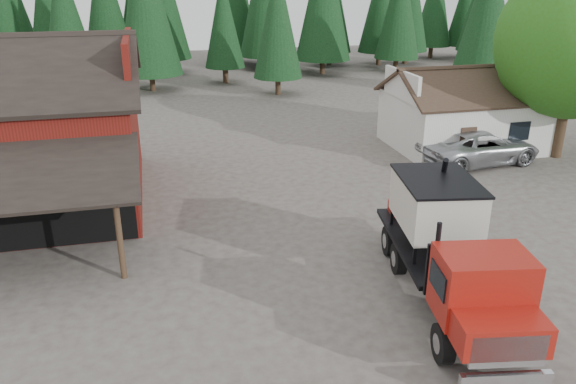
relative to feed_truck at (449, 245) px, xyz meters
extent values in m
plane|color=#4E433D|center=(-4.01, 1.61, -1.84)|extent=(120.00, 120.00, 0.00)
cube|color=maroon|center=(-9.01, 11.61, 4.16)|extent=(0.25, 7.00, 2.00)
cylinder|color=#382619|center=(-9.61, 3.71, -0.44)|extent=(0.20, 0.20, 2.80)
cube|color=silver|center=(8.99, 14.61, -0.34)|extent=(8.00, 6.00, 3.00)
cube|color=#38281E|center=(8.99, 13.11, 1.91)|extent=(8.60, 3.42, 1.80)
cube|color=#38281E|center=(8.99, 16.11, 1.91)|extent=(8.60, 3.42, 1.80)
cube|color=silver|center=(4.99, 14.61, 1.91)|extent=(0.20, 4.20, 1.50)
cube|color=silver|center=(12.99, 14.61, 1.91)|extent=(0.20, 4.20, 1.50)
cube|color=#38281E|center=(7.49, 11.59, -0.84)|extent=(0.90, 0.06, 2.00)
cube|color=black|center=(10.49, 11.59, -0.24)|extent=(1.20, 0.06, 1.00)
cylinder|color=#382619|center=(12.99, 11.61, -0.24)|extent=(0.60, 0.60, 3.20)
sphere|color=#2C6116|center=(12.99, 11.61, 4.36)|extent=(8.00, 8.00, 8.00)
sphere|color=#2C6116|center=(11.79, 12.41, 3.16)|extent=(4.40, 4.40, 4.40)
cylinder|color=#382619|center=(1.99, 31.61, -1.04)|extent=(0.44, 0.44, 1.60)
cone|color=black|center=(1.99, 31.61, 4.06)|extent=(3.96, 3.96, 9.00)
cylinder|color=#382619|center=(17.99, 27.61, -1.04)|extent=(0.44, 0.44, 1.60)
cone|color=black|center=(17.99, 27.61, 5.06)|extent=(4.84, 4.84, 11.00)
cylinder|color=#382619|center=(-8.01, 35.61, -1.04)|extent=(0.44, 0.44, 1.60)
cylinder|color=black|center=(-1.50, -2.67, -1.32)|extent=(0.51, 1.09, 1.05)
cylinder|color=black|center=(0.47, -3.02, -1.32)|extent=(0.51, 1.09, 1.05)
cylinder|color=black|center=(-0.70, 1.84, -1.32)|extent=(0.51, 1.09, 1.05)
cylinder|color=black|center=(1.28, 1.49, -1.32)|extent=(0.51, 1.09, 1.05)
cylinder|color=black|center=(-0.46, 3.16, -1.32)|extent=(0.51, 1.09, 1.05)
cylinder|color=black|center=(1.51, 2.81, -1.32)|extent=(0.51, 1.09, 1.05)
cube|color=black|center=(0.02, 0.16, -0.94)|extent=(2.48, 8.27, 0.38)
cube|color=silver|center=(-0.77, -4.30, -1.32)|extent=(2.19, 0.55, 0.43)
cube|color=silver|center=(-0.76, -4.21, -0.55)|extent=(1.80, 0.41, 0.86)
cube|color=#9C1911|center=(-0.66, -3.65, -0.41)|extent=(2.33, 1.60, 0.81)
cube|color=#9C1911|center=(-0.44, -2.42, 0.12)|extent=(2.54, 2.00, 1.77)
cube|color=black|center=(-0.57, -3.18, 0.40)|extent=(1.99, 0.43, 0.86)
cylinder|color=black|center=(-1.23, -1.41, 0.64)|extent=(0.16, 0.16, 1.72)
cube|color=black|center=(-0.27, -1.48, 0.07)|extent=(2.32, 0.52, 1.53)
cube|color=black|center=(0.26, 1.48, -0.68)|extent=(3.37, 5.88, 0.15)
cube|color=beige|center=(0.26, 1.48, 0.74)|extent=(2.72, 3.49, 1.53)
cone|color=beige|center=(0.26, 1.48, -0.22)|extent=(2.44, 2.44, 0.67)
cube|color=black|center=(0.26, 1.48, 1.52)|extent=(2.83, 3.60, 0.08)
cylinder|color=black|center=(1.06, 2.70, 0.64)|extent=(1.05, 1.99, 2.92)
cube|color=#9C1911|center=(0.09, 3.84, -0.41)|extent=(0.70, 0.85, 0.43)
cylinder|color=silver|center=(0.75, -2.00, -1.03)|extent=(0.69, 1.03, 0.53)
imported|color=#ABADB3|center=(8.23, 11.61, -0.94)|extent=(6.81, 3.79, 1.80)
camera|label=1|loc=(-8.24, -13.35, 7.57)|focal=35.00mm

